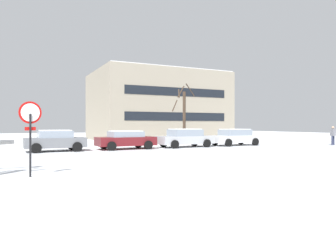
{
  "coord_description": "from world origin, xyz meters",
  "views": [
    {
      "loc": [
        -3.05,
        -14.12,
        1.79
      ],
      "look_at": [
        6.28,
        5.1,
        1.71
      ],
      "focal_mm": 34.55,
      "sensor_mm": 36.0,
      "label": 1
    }
  ],
  "objects": [
    {
      "name": "parked_car_silver",
      "position": [
        9.41,
        8.43,
        0.75
      ],
      "size": [
        4.53,
        2.19,
        1.47
      ],
      "color": "silver",
      "rests_on": "ground"
    },
    {
      "name": "building_far_right",
      "position": [
        13.05,
        22.26,
        4.04
      ],
      "size": [
        15.02,
        11.38,
        8.09
      ],
      "color": "#9E937F",
      "rests_on": "ground"
    },
    {
      "name": "parked_car_maroon",
      "position": [
        4.49,
        8.53,
        0.71
      ],
      "size": [
        4.28,
        2.24,
        1.36
      ],
      "color": "maroon",
      "rests_on": "ground"
    },
    {
      "name": "road_surface",
      "position": [
        0.0,
        3.24,
        0.0
      ],
      "size": [
        80.0,
        8.49,
        0.0
      ],
      "color": "silver",
      "rests_on": "ground"
    },
    {
      "name": "parked_car_white",
      "position": [
        14.32,
        8.43,
        0.73
      ],
      "size": [
        4.49,
        2.2,
        1.43
      ],
      "color": "white",
      "rests_on": "ground"
    },
    {
      "name": "stop_sign",
      "position": [
        -2.47,
        -2.18,
        1.81
      ],
      "size": [
        0.74,
        0.19,
        2.59
      ],
      "color": "black",
      "rests_on": "ground"
    },
    {
      "name": "tree_far_mid",
      "position": [
        11.48,
        12.45,
        2.76
      ],
      "size": [
        2.29,
        2.29,
        5.55
      ],
      "color": "#423326",
      "rests_on": "ground"
    },
    {
      "name": "pedestrian_crossing",
      "position": [
        22.46,
        5.12,
        0.96
      ],
      "size": [
        0.48,
        0.45,
        1.66
      ],
      "color": "#2D334C",
      "rests_on": "ground"
    },
    {
      "name": "parked_car_gray",
      "position": [
        -0.42,
        8.67,
        0.74
      ],
      "size": [
        3.95,
        2.18,
        1.44
      ],
      "color": "slate",
      "rests_on": "ground"
    },
    {
      "name": "ground_plane",
      "position": [
        0.0,
        0.0,
        0.0
      ],
      "size": [
        120.0,
        120.0,
        0.0
      ],
      "primitive_type": "plane",
      "color": "white"
    }
  ]
}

